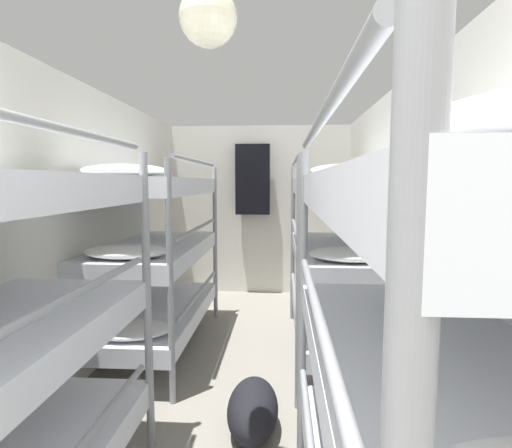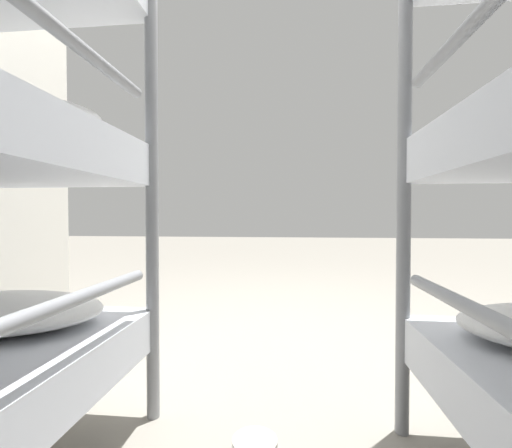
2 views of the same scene
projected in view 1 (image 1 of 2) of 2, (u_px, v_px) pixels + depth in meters
The scene contains 9 objects.
wall_left at pixel (54, 239), 2.64m from camera, with size 0.06×5.64×2.22m.
wall_right at pixel (425, 243), 2.48m from camera, with size 0.06×5.64×2.22m.
wall_back at pixel (259, 210), 5.32m from camera, with size 2.46×0.06×2.22m.
bunk_stack_right_near at pixel (446, 388), 1.15m from camera, with size 0.77×1.78×1.67m.
bunk_stack_left_far at pixel (154, 251), 3.42m from camera, with size 0.77×1.78×1.67m.
bunk_stack_right_far at pixel (340, 254), 3.32m from camera, with size 0.77×1.78×1.67m.
duffel_bag at pixel (253, 409), 2.35m from camera, with size 0.30×0.55×0.30m.
hanging_coat at pixel (253, 180), 5.14m from camera, with size 0.44×0.12×0.90m.
ceiling_light at pixel (208, 17), 1.64m from camera, with size 0.24×0.24×0.24m.
Camera 1 is at (0.31, 0.24, 1.48)m, focal length 28.00 mm.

